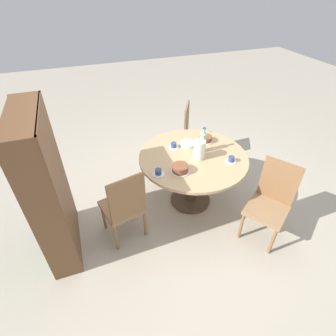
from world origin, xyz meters
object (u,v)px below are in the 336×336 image
object	(u,v)px
chair_c	(270,202)
cup_b	(158,172)
chair_a	(194,133)
chair_b	(124,206)
cup_a	(174,146)
cup_c	(231,160)
coffee_pot	(199,149)
cake_second	(206,139)
water_bottle	(203,142)
bookshelf	(51,191)
cake_main	(180,169)

from	to	relation	value
chair_c	cup_b	size ratio (longest dim) A/B	7.41
chair_a	chair_b	size ratio (longest dim) A/B	1.00
cup_a	cup_c	distance (m)	0.73
coffee_pot	cake_second	xyz separation A→B (m)	(0.32, -0.24, -0.09)
chair_b	water_bottle	size ratio (longest dim) A/B	2.91
bookshelf	chair_a	bearing A→B (deg)	117.52
cup_b	cup_c	distance (m)	0.88
chair_b	water_bottle	xyz separation A→B (m)	(0.35, -1.08, 0.38)
chair_b	chair_c	bearing A→B (deg)	149.23
cake_main	cup_c	size ratio (longest dim) A/B	1.65
cake_second	cup_a	xyz separation A→B (m)	(-0.00, 0.45, -0.01)
chair_c	water_bottle	world-z (taller)	water_bottle
chair_a	cup_c	xyz separation A→B (m)	(-1.14, 0.06, 0.28)
cup_b	chair_a	bearing A→B (deg)	-40.66
water_bottle	cake_main	size ratio (longest dim) A/B	1.54
chair_b	cup_a	xyz separation A→B (m)	(0.55, -0.78, 0.28)
bookshelf	cake_second	bearing A→B (deg)	102.63
bookshelf	cup_b	bearing A→B (deg)	88.41
cup_a	chair_c	bearing A→B (deg)	-143.52
cake_second	bookshelf	bearing A→B (deg)	102.63
cup_a	cup_b	distance (m)	0.57
coffee_pot	chair_c	bearing A→B (deg)	-141.89
cake_second	cup_c	xyz separation A→B (m)	(-0.51, -0.08, -0.01)
cake_main	cup_c	distance (m)	0.63
coffee_pot	cake_main	world-z (taller)	coffee_pot
chair_a	water_bottle	distance (m)	0.96
cake_second	chair_b	bearing A→B (deg)	114.16
chair_b	cup_a	bearing A→B (deg)	-158.22
water_bottle	bookshelf	bearing A→B (deg)	97.34
chair_c	chair_a	bearing A→B (deg)	152.42
cup_c	cup_b	bearing A→B (deg)	86.26
water_bottle	cake_second	bearing A→B (deg)	-35.79
cup_b	cake_second	bearing A→B (deg)	-60.31
cup_c	cake_main	bearing A→B (deg)	87.77
chair_b	chair_c	world-z (taller)	same
chair_a	cake_second	world-z (taller)	chair_a
coffee_pot	cup_a	xyz separation A→B (m)	(0.31, 0.20, -0.10)
bookshelf	cake_second	xyz separation A→B (m)	(0.42, -1.89, -0.02)
chair_a	chair_c	xyz separation A→B (m)	(-1.66, -0.18, 0.00)
cake_main	cup_c	bearing A→B (deg)	-92.23
cup_a	chair_a	bearing A→B (deg)	-42.67
chair_b	bookshelf	xyz separation A→B (m)	(0.13, 0.67, 0.31)
coffee_pot	cup_c	world-z (taller)	coffee_pot
bookshelf	water_bottle	distance (m)	1.76
water_bottle	chair_a	bearing A→B (deg)	-18.67
chair_c	chair_b	bearing A→B (deg)	-140.98
chair_c	coffee_pot	bearing A→B (deg)	-175.55
chair_b	cake_main	xyz separation A→B (m)	(0.06, -0.67, 0.29)
bookshelf	cup_b	size ratio (longest dim) A/B	12.68
chair_a	cup_a	distance (m)	0.90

